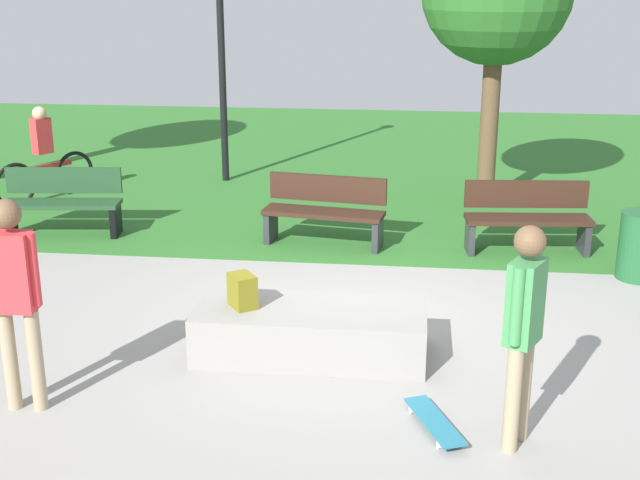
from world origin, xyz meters
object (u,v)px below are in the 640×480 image
Objects in this scene: skater_watching at (524,320)px; park_bench_near_lamppost at (527,216)px; skateboard_by_ledge at (434,421)px; lamp_post at (220,11)px; backpack_on_ledge at (242,291)px; skater_performing_trick at (15,288)px; park_bench_far_left at (325,209)px; cyclist_on_bicycle at (44,161)px; concrete_ledge at (311,332)px; park_bench_near_path at (62,200)px.

skater_watching is 1.08× the size of park_bench_near_lamppost.
skater_watching is 1.17m from skateboard_by_ledge.
park_bench_near_lamppost is 0.34× the size of lamp_post.
skater_performing_trick is at bearing -86.65° from backpack_on_ledge.
park_bench_far_left is at bearing 67.22° from skater_performing_trick.
skateboard_by_ledge is at bearing 0.97° from skater_performing_trick.
skateboard_by_ledge is 0.50× the size of park_bench_near_lamppost.
skateboard_by_ledge is 9.21m from lamp_post.
cyclist_on_bicycle reaches higher than park_bench_far_left.
backpack_on_ledge is at bearing 150.44° from skater_watching.
park_bench_far_left is (-0.25, 3.43, 0.24)m from concrete_ledge.
park_bench_near_lamppost is 1.03× the size of cyclist_on_bicycle.
skater_performing_trick is 2.23× the size of skateboard_by_ledge.
concrete_ledge is 3.44m from park_bench_far_left.
park_bench_near_path is at bearing 138.36° from concrete_ledge.
lamp_post is (-4.13, 8.20, 1.81)m from skater_watching.
concrete_ledge is 2.40m from skater_watching.
backpack_on_ledge is 0.19× the size of park_bench_near_path.
backpack_on_ledge is at bearing 38.61° from skater_performing_trick.
skater_performing_trick is 3.53m from skateboard_by_ledge.
skater_watching reaches higher than park_bench_near_lamppost.
skater_performing_trick is 1.11× the size of park_bench_near_path.
lamp_post reaches higher than backpack_on_ledge.
park_bench_far_left is 1.01× the size of park_bench_near_lamppost.
backpack_on_ledge is at bearing 146.08° from skateboard_by_ledge.
backpack_on_ledge is 0.20× the size of park_bench_near_lamppost.
park_bench_far_left is at bearing -20.90° from cyclist_on_bicycle.
skater_performing_trick reaches higher than park_bench_near_path.
skateboard_by_ledge is at bearing -46.92° from concrete_ledge.
park_bench_far_left is at bearing 94.11° from concrete_ledge.
park_bench_far_left is at bearing 112.71° from skater_watching.
skater_performing_trick is 6.64m from park_bench_near_lamppost.
skater_performing_trick reaches higher than concrete_ledge.
skateboard_by_ledge is at bearing -104.81° from park_bench_near_lamppost.
park_bench_near_lamppost is (4.62, 4.73, -0.59)m from skater_performing_trick.
park_bench_far_left and park_bench_near_path have the same top height.
park_bench_far_left is at bearing 106.74° from skateboard_by_ledge.
skateboard_by_ledge is (-0.62, 0.16, -0.98)m from skater_watching.
backpack_on_ledge is at bearing -47.02° from park_bench_near_path.
cyclist_on_bicycle reaches higher than park_bench_near_path.
skater_performing_trick is 1.15× the size of cyclist_on_bicycle.
lamp_post is at bearing 90.93° from skater_performing_trick.
cyclist_on_bicycle is at bearing 135.35° from skater_watching.
backpack_on_ledge is 7.38m from lamp_post.
skater_watching reaches higher than skateboard_by_ledge.
skateboard_by_ledge is at bearing -42.94° from park_bench_near_path.
lamp_post is 3.74m from cyclist_on_bicycle.
skater_performing_trick is 1.10× the size of park_bench_far_left.
skater_watching is (1.77, -1.40, 0.81)m from concrete_ledge.
backpack_on_ledge is 0.07× the size of lamp_post.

